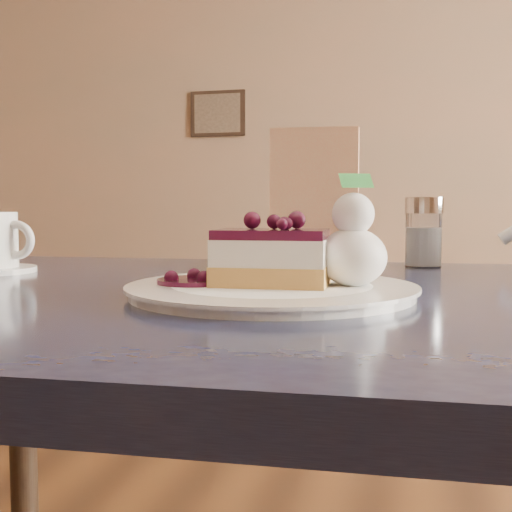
# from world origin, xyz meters

# --- Properties ---
(main_table) EXTENTS (1.29, 0.89, 0.78)m
(main_table) POSITION_xyz_m (0.09, 0.20, 0.70)
(main_table) COLOR #1D243F
(main_table) RESTS_ON ground
(dessert_plate) EXTENTS (0.31, 0.31, 0.01)m
(dessert_plate) POSITION_xyz_m (0.10, 0.14, 0.78)
(dessert_plate) COLOR white
(dessert_plate) RESTS_ON main_table
(cheesecake_slice) EXTENTS (0.13, 0.09, 0.06)m
(cheesecake_slice) POSITION_xyz_m (0.10, 0.14, 0.82)
(cheesecake_slice) COLOR #D3B053
(cheesecake_slice) RESTS_ON dessert_plate
(whipped_cream) EXTENTS (0.08, 0.08, 0.07)m
(whipped_cream) POSITION_xyz_m (0.19, 0.16, 0.82)
(whipped_cream) COLOR white
(whipped_cream) RESTS_ON dessert_plate
(berry_sauce) EXTENTS (0.08, 0.08, 0.01)m
(berry_sauce) POSITION_xyz_m (0.01, 0.13, 0.79)
(berry_sauce) COLOR #3D0B28
(berry_sauce) RESTS_ON dessert_plate
(menu_card) EXTENTS (0.15, 0.04, 0.23)m
(menu_card) POSITION_xyz_m (0.08, 0.52, 0.89)
(menu_card) COLOR #F6DF9F
(menu_card) RESTS_ON main_table
(sugar_shaker) EXTENTS (0.06, 0.06, 0.11)m
(sugar_shaker) POSITION_xyz_m (0.26, 0.53, 0.84)
(sugar_shaker) COLOR white
(sugar_shaker) RESTS_ON main_table
(napkin_stack) EXTENTS (0.13, 0.13, 0.05)m
(napkin_stack) POSITION_xyz_m (-0.01, 0.53, 0.80)
(napkin_stack) COLOR white
(napkin_stack) RESTS_ON main_table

